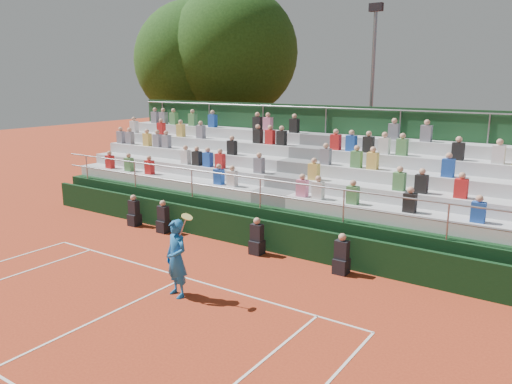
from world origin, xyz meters
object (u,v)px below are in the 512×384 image
Objects in this scene: tree_east at (233,53)px; tennis_player at (176,258)px; floodlight_mast at (372,88)px; tree_west at (194,61)px.

tennis_player is at bearing -58.19° from tree_east.
tennis_player is 0.26× the size of floodlight_mast.
tree_east is (-8.89, 14.32, 5.84)m from tennis_player.
tree_west is 11.07m from floodlight_mast.
tree_west is at bearing 129.31° from tennis_player.
tree_west reaches higher than tennis_player.
tree_east is (2.41, 0.53, 0.43)m from tree_west.
tennis_player is 0.23× the size of tree_west.
floodlight_mast is (10.97, -0.41, -1.39)m from tree_west.
tennis_player is 0.21× the size of tree_east.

